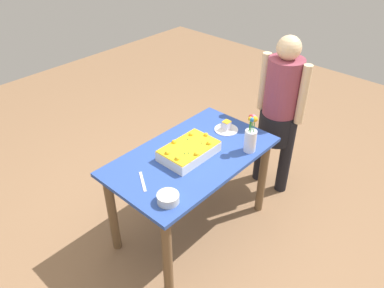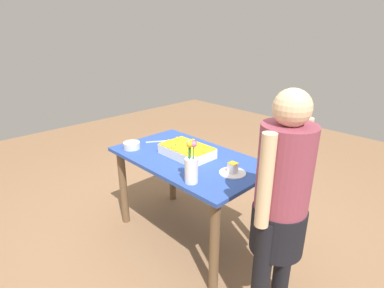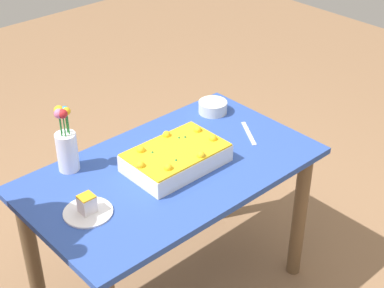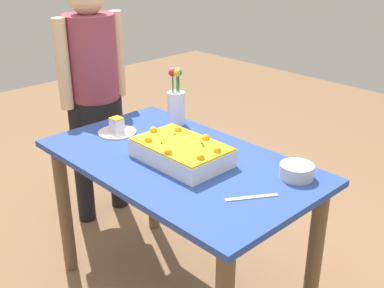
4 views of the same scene
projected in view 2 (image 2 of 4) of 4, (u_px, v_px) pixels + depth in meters
name	position (u px, v px, depth m)	size (l,w,h in m)	color
ground_plane	(189.00, 234.00, 2.75)	(8.00, 8.00, 0.00)	#916B4A
dining_table	(188.00, 172.00, 2.52)	(1.30, 0.75, 0.77)	#2D4DA4
sheet_cake	(187.00, 151.00, 2.48)	(0.43, 0.27, 0.11)	white
serving_plate_with_slice	(233.00, 170.00, 2.18)	(0.20, 0.20, 0.08)	white
cake_knife	(157.00, 141.00, 2.80)	(0.21, 0.02, 0.00)	silver
flower_vase	(191.00, 166.00, 2.02)	(0.09, 0.09, 0.31)	white
fruit_bowl	(132.00, 145.00, 2.63)	(0.14, 0.14, 0.06)	silver
person_standing	(281.00, 200.00, 1.70)	(0.31, 0.45, 1.49)	black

